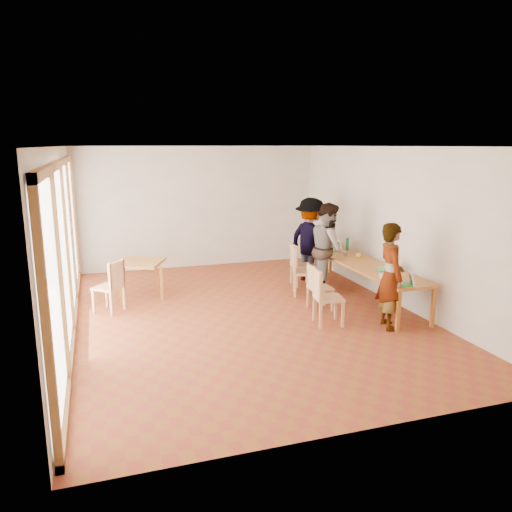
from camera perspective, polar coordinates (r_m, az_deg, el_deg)
The scene contains 25 objects.
ground at distance 9.14m, azimuth -1.30°, elevation -6.74°, with size 8.00×8.00×0.00m, color maroon.
wall_back at distance 12.61m, azimuth -6.56°, elevation 5.56°, with size 6.00×0.10×3.00m, color beige.
wall_front at distance 5.16m, azimuth 11.48°, elevation -4.88°, with size 6.00×0.10×3.00m, color beige.
wall_right at distance 10.02m, azimuth 15.36°, elevation 3.39°, with size 0.10×8.00×3.00m, color beige.
window_wall at distance 8.43m, azimuth -21.03°, elevation 1.31°, with size 0.10×8.00×3.00m, color white.
ceiling at distance 8.63m, azimuth -1.40°, elevation 12.55°, with size 6.00×8.00×0.04m, color white.
communal_table at distance 10.22m, azimuth 11.65°, elevation -0.81°, with size 0.80×4.00×0.75m.
side_table at distance 10.25m, azimuth -13.27°, elevation -1.04°, with size 0.90×0.90×0.75m.
chair_near at distance 8.57m, azimuth 7.67°, elevation -3.97°, with size 0.52×0.52×0.52m.
chair_mid at distance 9.33m, azimuth 6.88°, elevation -3.03°, with size 0.40×0.40×0.46m.
chair_far at distance 10.22m, azimuth 4.97°, elevation -1.12°, with size 0.59×0.59×0.53m.
chair_empty at distance 10.90m, azimuth 4.83°, elevation -0.51°, with size 0.45×0.45×0.49m.
chair_spare at distance 9.48m, azimuth -16.07°, elevation -2.75°, with size 0.64×0.64×0.52m.
person_near at distance 8.58m, azimuth 15.14°, elevation -2.22°, with size 0.65×0.43×1.79m, color gray.
person_mid at distance 10.38m, azimuth 8.28°, elevation 0.88°, with size 0.92×0.71×1.88m, color gray.
person_far at distance 11.23m, azimuth 6.25°, elevation 1.84°, with size 1.22×0.70×1.89m, color gray.
laptop_near at distance 8.65m, azimuth 17.01°, elevation -2.80°, with size 0.30×0.32×0.22m.
laptop_mid at distance 9.52m, azimuth 14.59°, elevation -1.26°, with size 0.29×0.31×0.23m.
laptop_far at distance 11.09m, azimuth 9.31°, elevation 0.91°, with size 0.29×0.31×0.22m.
yellow_mug at distance 10.50m, azimuth 11.65°, elevation 0.06°, with size 0.12×0.12×0.09m, color yellow.
green_bottle at distance 11.16m, azimuth 10.39°, elevation 1.35°, with size 0.07×0.07×0.28m, color #178240.
clear_glass at distance 8.97m, azimuth 14.14°, elevation -2.20°, with size 0.07×0.07×0.09m, color silver.
condiment_cup at distance 8.82m, azimuth 14.54°, elevation -2.57°, with size 0.08×0.08×0.06m, color white.
pink_phone at distance 11.07m, azimuth 7.77°, elevation 0.65°, with size 0.05×0.10×0.01m, color #EE3B7F.
black_pouch at distance 11.63m, azimuth 6.38°, elevation 1.46°, with size 0.16×0.26×0.09m, color black.
Camera 1 is at (-2.45, -8.27, 3.03)m, focal length 35.00 mm.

